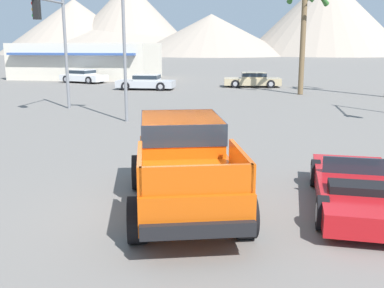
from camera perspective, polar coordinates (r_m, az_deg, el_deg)
The scene contains 11 objects.
ground_plane at distance 10.02m, azimuth -2.79°, elevation -7.80°, with size 320.00×320.00×0.00m, color slate.
orange_pickup_truck at distance 9.78m, azimuth -1.14°, elevation -1.81°, with size 3.24×5.45×1.87m.
red_convertible_car at distance 10.39m, azimuth 20.31°, elevation -5.50°, with size 2.04×4.54×1.00m.
parked_car_tan at distance 36.76m, azimuth 7.71°, elevation 8.12°, with size 4.66×2.24×1.17m.
parked_car_silver at distance 34.59m, azimuth -5.85°, elevation 7.86°, with size 4.35×1.92×1.13m.
parked_car_white at distance 41.44m, azimuth -13.62°, elevation 8.39°, with size 4.42×2.92×1.15m.
traffic_light_crosswalk at distance 24.10m, azimuth -17.15°, elevation 13.35°, with size 0.38×3.30×5.75m.
street_lamp_post at distance 20.41m, azimuth -8.72°, elevation 16.11°, with size 0.90×0.24×7.95m.
palm_tree_tall at distance 31.95m, azimuth 14.10°, elevation 16.07°, with size 2.88×2.75×7.46m.
storefront_building at distance 46.60m, azimuth -13.12°, elevation 10.26°, with size 13.45×8.08×3.44m.
distant_mountain_range at distance 138.60m, azimuth -2.97°, elevation 14.83°, with size 120.77×66.25×21.78m.
Camera 1 is at (1.97, -9.17, 3.52)m, focal length 42.00 mm.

